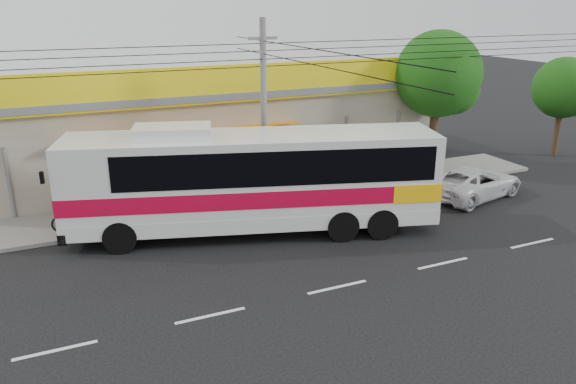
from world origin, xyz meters
name	(u,v)px	position (x,y,z in m)	size (l,w,h in m)	color
ground	(302,255)	(0.00, 0.00, 0.00)	(120.00, 120.00, 0.00)	black
sidewalk	(243,200)	(0.00, 6.00, 0.07)	(30.00, 3.20, 0.15)	gray
lane_markings	(337,287)	(0.00, -2.50, 0.00)	(50.00, 0.12, 0.01)	silver
storefront_building	(204,125)	(-0.01, 11.54, 2.30)	(22.60, 9.20, 5.70)	gray
coach_bus	(259,175)	(-0.55, 2.56, 2.22)	(13.68, 6.56, 4.14)	silver
motorbike_red	(149,196)	(-3.88, 6.55, 0.64)	(0.66, 1.88, 0.99)	maroon
motorbike_dark	(76,217)	(-6.86, 5.10, 0.68)	(0.49, 1.75, 1.05)	black
white_car	(474,182)	(9.57, 2.37, 0.68)	(2.26, 4.90, 1.36)	silver
utility_pole	(263,54)	(0.54, 4.72, 6.35)	(34.00, 14.00, 7.70)	slate
tree_near	(441,77)	(10.63, 6.53, 4.75)	(4.23, 4.23, 7.02)	#372316
tree_far	(566,90)	(18.75, 6.01, 3.70)	(3.30, 3.30, 5.47)	#372316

